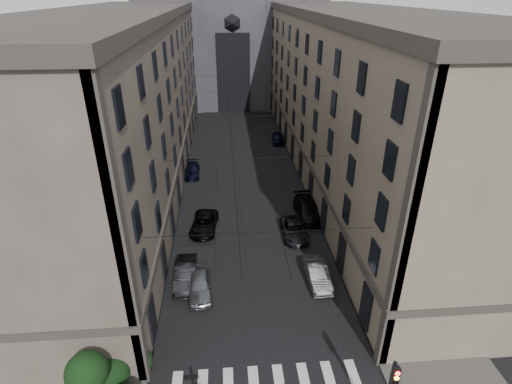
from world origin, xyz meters
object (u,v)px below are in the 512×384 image
object	(u,v)px
car_left_midfar	(204,224)
car_right_far	(278,138)
car_right_near	(317,274)
car_right_midfar	(308,210)
car_left_midnear	(186,274)
car_right_midnear	(294,230)
gothic_tower	(230,6)
car_left_near	(200,284)
car_left_far	(192,170)

from	to	relation	value
car_left_midfar	car_right_far	xyz separation A→B (m)	(10.21, 23.88, 0.03)
car_right_near	car_right_midfar	bearing A→B (deg)	80.77
car_left_midnear	car_right_midnear	world-z (taller)	car_left_midnear
gothic_tower	car_right_midfar	xyz separation A→B (m)	(6.20, -50.75, -16.97)
car_left_near	car_left_midnear	world-z (taller)	car_left_midnear
car_right_midfar	car_left_near	bearing A→B (deg)	-137.44
car_right_midfar	car_left_midfar	bearing A→B (deg)	-173.82
car_right_far	car_right_midnear	bearing A→B (deg)	-88.94
car_right_midnear	car_right_midfar	bearing A→B (deg)	59.12
car_left_midfar	car_right_near	world-z (taller)	car_right_near
car_left_midfar	car_right_midfar	bearing A→B (deg)	15.23
car_left_near	car_right_far	bearing A→B (deg)	68.16
car_left_midfar	car_left_far	world-z (taller)	car_left_midfar
car_left_near	car_right_midnear	bearing A→B (deg)	35.81
car_left_near	car_right_midnear	size ratio (longest dim) A/B	0.92
gothic_tower	car_left_midfar	distance (m)	55.28
car_left_midnear	gothic_tower	bearing A→B (deg)	84.63
car_left_near	car_right_near	xyz separation A→B (m)	(9.15, 0.53, -0.02)
car_left_midfar	car_right_midnear	size ratio (longest dim) A/B	1.04
car_left_midnear	car_right_midfar	bearing A→B (deg)	38.42
car_left_near	car_right_near	bearing A→B (deg)	-1.16
car_left_midnear	car_right_near	bearing A→B (deg)	-4.54
gothic_tower	car_left_near	bearing A→B (deg)	-93.95
gothic_tower	car_right_far	bearing A→B (deg)	-78.09
car_left_midnear	car_right_midnear	distance (m)	11.23
car_right_near	car_right_midnear	distance (m)	6.66
car_left_midnear	car_right_far	size ratio (longest dim) A/B	1.10
car_left_midnear	car_right_midnear	xyz separation A→B (m)	(9.59, 5.85, -0.10)
car_left_midfar	car_right_near	size ratio (longest dim) A/B	1.12
car_right_midnear	gothic_tower	bearing A→B (deg)	93.87
car_right_midfar	car_right_far	world-z (taller)	car_right_midfar
car_left_midnear	car_left_midfar	size ratio (longest dim) A/B	0.93
car_left_far	car_right_midnear	distance (m)	17.98
car_left_midnear	car_left_midfar	world-z (taller)	car_left_midnear
gothic_tower	car_right_midfar	bearing A→B (deg)	-83.03
car_left_near	car_right_midfar	world-z (taller)	car_right_midfar
gothic_tower	car_left_midnear	xyz separation A→B (m)	(-5.39, -60.02, -17.03)
car_left_near	gothic_tower	bearing A→B (deg)	81.55
car_left_near	car_right_midnear	xyz separation A→B (m)	(8.44, 7.16, -0.08)
car_left_midnear	car_left_far	xyz separation A→B (m)	(-0.76, 20.56, -0.12)
car_left_far	car_right_midfar	xyz separation A→B (m)	(12.35, -11.28, 0.18)
car_left_near	car_right_far	distance (m)	34.38
car_left_near	car_right_far	size ratio (longest dim) A/B	1.03
car_left_midfar	car_right_midfar	size ratio (longest dim) A/B	0.87
car_left_near	car_left_midnear	distance (m)	1.74
car_left_midfar	car_right_midnear	distance (m)	8.58
gothic_tower	car_left_midnear	bearing A→B (deg)	-95.13
gothic_tower	car_right_far	distance (m)	33.77
car_left_midnear	car_right_far	distance (m)	33.51
car_right_midfar	car_left_far	bearing A→B (deg)	134.75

